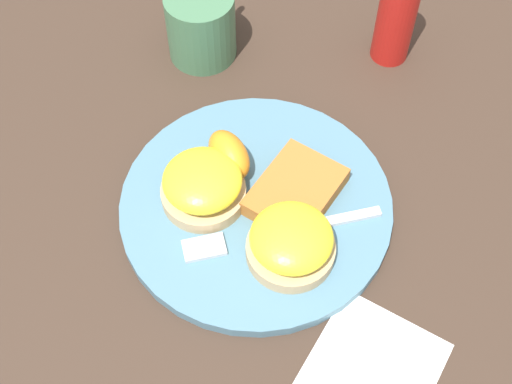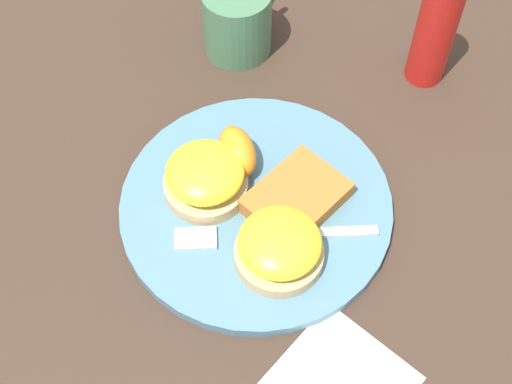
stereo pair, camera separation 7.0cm
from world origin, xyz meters
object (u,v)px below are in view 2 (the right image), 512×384
hashbrown_patty (296,197)px  condiment_bottle (435,32)px  sandwich_benedict_right (279,247)px  orange_wedge (237,152)px  cup (238,20)px  fork (262,236)px  sandwich_benedict_left (205,177)px

hashbrown_patty → condiment_bottle: (0.24, 0.01, 0.04)m
sandwich_benedict_right → orange_wedge: 0.12m
sandwich_benedict_right → orange_wedge: size_ratio=1.44×
sandwich_benedict_right → cup: (0.19, 0.23, 0.01)m
fork → condiment_bottle: bearing=2.4°
hashbrown_patty → fork: bearing=-178.5°
sandwich_benedict_left → orange_wedge: sandwich_benedict_left is taller
sandwich_benedict_right → cup: cup is taller
hashbrown_patty → cup: bearing=57.1°
sandwich_benedict_left → condiment_bottle: (0.29, -0.07, 0.03)m
cup → condiment_bottle: size_ratio=0.81×
sandwich_benedict_left → sandwich_benedict_right: same height
sandwich_benedict_left → sandwich_benedict_right: (-0.01, -0.11, 0.00)m
sandwich_benedict_left → sandwich_benedict_right: bearing=-95.2°
sandwich_benedict_right → orange_wedge: sandwich_benedict_right is taller
orange_wedge → condiment_bottle: size_ratio=0.45×
sandwich_benedict_right → condiment_bottle: (0.30, 0.04, 0.03)m
cup → sandwich_benedict_left: bearing=-145.6°
sandwich_benedict_right → hashbrown_patty: size_ratio=0.90×
sandwich_benedict_right → orange_wedge: bearing=62.5°
sandwich_benedict_left → hashbrown_patty: bearing=-57.5°
sandwich_benedict_right → fork: bearing=75.4°
fork → cup: 0.27m
orange_wedge → fork: size_ratio=0.39×
orange_wedge → condiment_bottle: bearing=-14.8°
sandwich_benedict_left → orange_wedge: bearing=-1.9°
fork → cup: size_ratio=1.42×
sandwich_benedict_right → fork: 0.03m
hashbrown_patty → cup: (0.13, 0.20, 0.02)m
orange_wedge → cup: size_ratio=0.55×
condiment_bottle → orange_wedge: bearing=165.2°
cup → condiment_bottle: 0.22m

